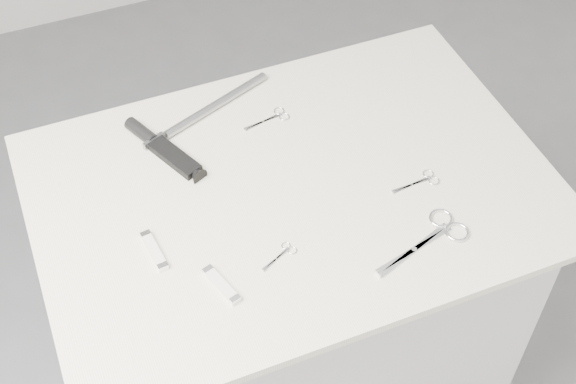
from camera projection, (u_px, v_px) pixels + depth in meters
name	position (u px, v px, depth m)	size (l,w,h in m)	color
plinth	(292.00, 316.00, 1.91)	(0.90, 0.60, 0.90)	#BCBCBA
display_board	(293.00, 189.00, 1.57)	(1.00, 0.70, 0.02)	beige
large_shears	(437.00, 234.00, 1.48)	(0.20, 0.11, 0.01)	silver
embroidery_scissors_a	(422.00, 181.00, 1.57)	(0.10, 0.04, 0.00)	silver
embroidery_scissors_b	(273.00, 118.00, 1.68)	(0.10, 0.04, 0.00)	silver
tiny_scissors	(282.00, 254.00, 1.45)	(0.08, 0.05, 0.00)	silver
sheathed_knife	(159.00, 146.00, 1.62)	(0.11, 0.20, 0.03)	black
pocket_knife_a	(221.00, 285.00, 1.40)	(0.05, 0.09, 0.01)	silver
pocket_knife_b	(154.00, 250.00, 1.45)	(0.03, 0.09, 0.01)	silver
metal_rail	(216.00, 105.00, 1.70)	(0.02, 0.02, 0.27)	gray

